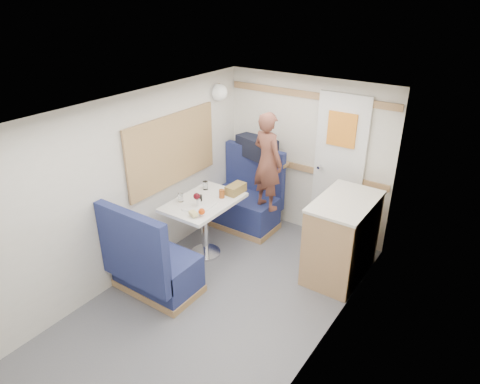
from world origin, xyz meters
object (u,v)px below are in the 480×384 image
Objects in this scene: bench_near at (153,268)px; person at (268,162)px; orange_fruit at (202,212)px; tumbler_mid at (205,185)px; beer_glass at (222,194)px; pepper_grinder at (201,199)px; tumbler_left at (181,198)px; bench_far at (245,205)px; dome_light at (219,92)px; galley_counter at (341,237)px; salt_grinder at (199,203)px; dinette_table at (204,213)px; bread_loaf at (236,189)px; tray at (200,206)px; wine_glass at (197,197)px; cheese_block at (193,214)px; duffel_bag at (257,147)px.

bench_near is 0.87× the size of person.
tumbler_mid reaches higher than orange_fruit.
beer_glass reaches higher than pepper_grinder.
person reaches higher than tumbler_left.
tumbler_mid is at bearing -105.91° from bench_far.
person reaches higher than pepper_grinder.
dome_light reaches higher than bench_near.
dome_light is 2.28m from galley_counter.
bench_far is 11.40× the size of salt_grinder.
bread_loaf is (0.19, 0.38, 0.21)m from dinette_table.
tray is at bearing -59.48° from tumbler_mid.
wine_glass is 1.79× the size of pepper_grinder.
bench_far reaches higher than orange_fruit.
salt_grinder is (-0.09, 0.20, 0.01)m from cheese_block.
bench_near reaches higher than beer_glass.
beer_glass is at bearing 78.27° from tray.
person is at bearing 67.49° from wine_glass.
wine_glass is 1.82× the size of salt_grinder.
cheese_block is at bearing -93.23° from bread_loaf.
galley_counter is 1.84m from tumbler_left.
bench_far is 1.26m from orange_fruit.
pepper_grinder is (-0.00, 0.82, 0.47)m from bench_near.
tray is at bearing 85.42° from bench_near.
cheese_block is (0.54, -1.20, -0.99)m from dome_light.
person is at bearing 62.64° from pepper_grinder.
wine_glass is (-0.18, 0.13, 0.07)m from orange_fruit.
tumbler_left is 0.98× the size of beer_glass.
bread_loaf is at bearing 66.02° from pepper_grinder.
galley_counter is 1.70m from tumbler_mid.
wine_glass reaches higher than tray.
galley_counter is 1.63m from cheese_block.
galley_counter is at bearing 33.73° from orange_fruit.
person is 11.43× the size of cheese_block.
cheese_block is at bearing 93.27° from person.
dome_light reaches higher than tray.
bench_near reaches higher than tumbler_left.
orange_fruit is 0.43m from tumbler_left.
duffel_bag is at bearing 97.65° from beer_glass.
galley_counter is at bearing -9.18° from dome_light.
orange_fruit is 0.70× the size of tumbler_mid.
galley_counter reaches higher than salt_grinder.
dinette_table is 1.57m from galley_counter.
duffel_bag reaches higher than galley_counter.
beer_glass is 0.34m from salt_grinder.
tray is (0.06, -1.26, -0.30)m from duffel_bag.
bread_loaf is (0.15, 0.53, -0.07)m from wine_glass.
cheese_block is 0.53m from beer_glass.
bench_far is 11.19× the size of pepper_grinder.
duffel_bag reaches higher than tray.
person is at bearing -8.67° from dome_light.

